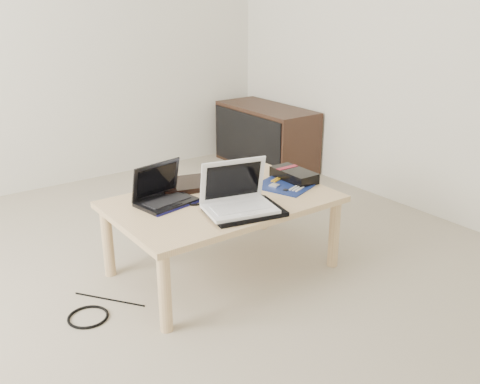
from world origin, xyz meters
TOP-DOWN VIEW (x-y plane):
  - ground at (0.00, 0.00)m, footprint 4.00×4.00m
  - coffee_table at (0.47, 0.17)m, footprint 1.10×0.70m
  - media_cabinet at (1.77, 1.45)m, footprint 0.41×0.90m
  - book at (0.41, 0.42)m, footprint 0.33×0.30m
  - netbook at (0.21, 0.29)m, footprint 0.30×0.25m
  - tablet at (0.52, 0.12)m, footprint 0.26×0.22m
  - remote at (0.62, 0.18)m, footprint 0.11×0.23m
  - neoprene_sleeve at (0.45, -0.05)m, footprint 0.38×0.31m
  - white_laptop at (0.43, -0.02)m, footprint 0.36×0.29m
  - motherboard at (0.84, 0.12)m, footprint 0.30×0.33m
  - gpu_box at (0.95, 0.17)m, footprint 0.13×0.27m
  - cable_coil at (0.33, 0.20)m, footprint 0.10×0.10m
  - floor_cable_coil at (-0.27, 0.15)m, footprint 0.21×0.21m
  - floor_cable_trail at (-0.13, 0.24)m, footprint 0.22×0.30m

SIDE VIEW (x-z plane):
  - ground at x=0.00m, z-range 0.00..0.00m
  - floor_cable_trail at x=-0.13m, z-range 0.00..0.01m
  - floor_cable_coil at x=-0.27m, z-range 0.00..0.01m
  - media_cabinet at x=1.77m, z-range 0.00..0.50m
  - coffee_table at x=0.47m, z-range 0.15..0.55m
  - motherboard at x=0.84m, z-range 0.40..0.41m
  - cable_coil at x=0.33m, z-range 0.40..0.41m
  - tablet at x=0.52m, z-range 0.40..0.41m
  - neoprene_sleeve at x=0.45m, z-range 0.40..0.42m
  - remote at x=0.62m, z-range 0.40..0.42m
  - book at x=0.41m, z-range 0.40..0.43m
  - gpu_box at x=0.95m, z-range 0.40..0.46m
  - netbook at x=0.21m, z-range 0.34..0.54m
  - white_laptop at x=0.43m, z-range 0.35..0.58m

